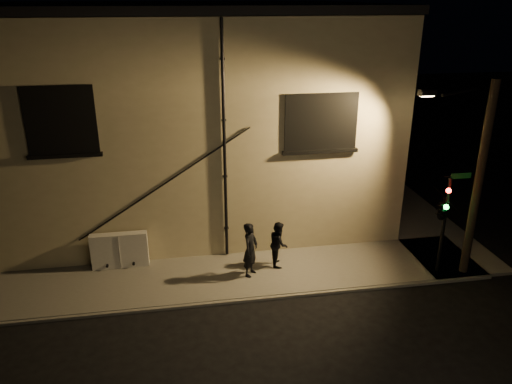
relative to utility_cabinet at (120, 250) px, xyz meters
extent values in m
plane|color=black|center=(5.61, -2.70, -0.76)|extent=(90.00, 90.00, 0.00)
cube|color=#615F57|center=(2.61, -1.20, -0.70)|extent=(20.00, 3.00, 0.12)
cube|color=#615F57|center=(12.11, 5.30, -0.70)|extent=(3.00, 16.00, 0.12)
cube|color=#BDB088|center=(2.61, 6.30, 3.49)|extent=(16.00, 12.00, 8.50)
cube|color=black|center=(2.61, 6.30, 7.89)|extent=(16.20, 12.20, 0.30)
cube|color=black|center=(-1.39, 0.28, 4.64)|extent=(2.20, 0.10, 2.20)
cube|color=black|center=(-1.39, 0.29, 4.64)|extent=(1.98, 0.05, 1.98)
cube|color=black|center=(7.21, 0.28, 4.24)|extent=(2.60, 0.10, 2.00)
cube|color=#A5B28C|center=(7.21, 0.29, 4.24)|extent=(2.38, 0.05, 1.78)
cylinder|color=black|center=(3.81, 0.22, 3.55)|extent=(0.11, 0.11, 8.30)
cylinder|color=black|center=(1.61, 0.25, 2.24)|extent=(5.96, 0.04, 3.75)
cylinder|color=black|center=(1.73, 0.25, 2.30)|extent=(5.96, 0.04, 3.75)
cube|color=beige|center=(0.00, 0.00, 0.00)|extent=(1.95, 0.33, 1.28)
imported|color=black|center=(4.44, -1.31, 0.32)|extent=(0.77, 0.84, 1.93)
imported|color=black|center=(5.54, -0.78, 0.18)|extent=(0.72, 0.87, 1.64)
cylinder|color=black|center=(10.93, -2.15, 1.08)|extent=(0.12, 0.12, 3.44)
imported|color=black|center=(10.71, -2.27, 1.81)|extent=(0.74, 2.12, 0.84)
sphere|color=#FF140C|center=(10.73, -2.45, 2.49)|extent=(0.17, 0.17, 0.17)
sphere|color=#14FF3F|center=(10.73, -2.45, 1.92)|extent=(0.17, 0.17, 0.17)
cube|color=#0C4C1E|center=(11.28, -2.15, 2.85)|extent=(0.70, 0.03, 0.18)
cylinder|color=black|center=(11.82, -2.33, 2.62)|extent=(0.28, 0.28, 6.76)
cylinder|color=black|center=(11.02, -1.78, 5.52)|extent=(1.72, 0.94, 0.10)
cube|color=black|center=(10.22, -1.23, 5.43)|extent=(0.55, 0.28, 0.18)
cube|color=#FFC672|center=(10.22, -1.23, 5.33)|extent=(0.42, 0.20, 0.04)
camera|label=1|loc=(2.10, -16.10, 8.34)|focal=35.00mm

